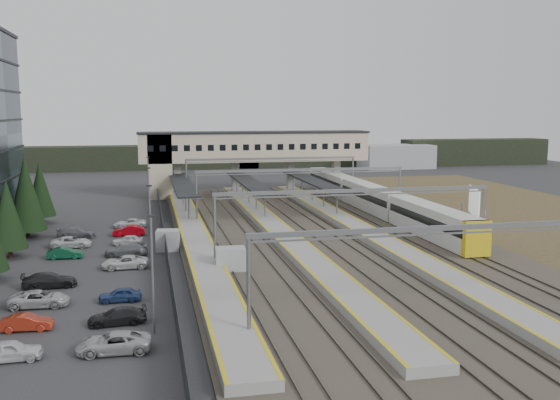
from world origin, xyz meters
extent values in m
plane|color=#2B2B2D|center=(0.00, 0.00, 0.00)|extent=(220.00, 220.00, 0.00)
cylinder|color=black|center=(-22.00, 0.00, 0.60)|extent=(0.44, 0.44, 1.20)
cone|color=black|center=(-22.00, 0.00, 4.50)|extent=(3.64, 3.64, 7.00)
cylinder|color=black|center=(-22.00, 10.00, 0.60)|extent=(0.44, 0.44, 1.20)
cone|color=black|center=(-22.00, 10.00, 5.25)|extent=(4.42, 4.42, 8.50)
cylinder|color=black|center=(-22.00, 20.00, 0.60)|extent=(0.44, 0.44, 1.20)
cone|color=black|center=(-22.00, 20.00, 4.60)|extent=(3.74, 3.74, 7.20)
imported|color=silver|center=(-16.50, -28.00, 0.64)|extent=(3.79, 1.65, 1.27)
imported|color=#9D2816|center=(-16.50, -22.70, 0.57)|extent=(3.50, 1.33, 1.14)
imported|color=#B2B2B7|center=(-16.50, -17.40, 0.63)|extent=(4.60, 2.24, 1.26)
imported|color=black|center=(-16.50, -12.10, 0.65)|extent=(4.62, 2.24, 1.29)
imported|color=#0D4229|center=(-16.50, -1.50, 0.58)|extent=(3.53, 1.33, 1.15)
imported|color=silver|center=(-16.50, 3.80, 0.60)|extent=(4.44, 2.20, 1.21)
imported|color=slate|center=(-16.50, 9.10, 0.63)|extent=(4.42, 1.95, 1.26)
imported|color=#ACABB0|center=(-10.50, -28.00, 0.64)|extent=(4.66, 2.25, 1.28)
imported|color=black|center=(-10.50, -22.70, 0.59)|extent=(4.14, 1.90, 1.17)
imported|color=navy|center=(-10.50, -17.40, 0.56)|extent=(3.31, 1.34, 1.13)
imported|color=silver|center=(-10.50, -6.80, 0.61)|extent=(4.42, 2.12, 1.21)
imported|color=slate|center=(-10.50, -1.50, 0.63)|extent=(4.46, 2.04, 1.26)
imported|color=silver|center=(-10.50, 3.80, 0.57)|extent=(3.41, 1.56, 1.14)
imported|color=#9C050F|center=(-10.50, 9.10, 0.63)|extent=(3.82, 1.36, 1.25)
imported|color=white|center=(-10.50, 14.40, 0.57)|extent=(4.12, 1.90, 1.15)
cylinder|color=slate|center=(-8.00, -25.00, 4.00)|extent=(0.16, 0.16, 8.00)
cube|color=black|center=(-8.00, -25.00, 8.00)|extent=(0.50, 0.25, 0.15)
cylinder|color=slate|center=(-8.00, -8.00, 4.00)|extent=(0.16, 0.16, 8.00)
cube|color=black|center=(-8.00, -8.00, 8.00)|extent=(0.50, 0.25, 0.15)
cylinder|color=slate|center=(-8.00, 10.00, 4.00)|extent=(0.16, 0.16, 8.00)
cube|color=black|center=(-8.00, 10.00, 8.00)|extent=(0.50, 0.25, 0.15)
cylinder|color=slate|center=(-8.00, 28.00, 4.00)|extent=(0.16, 0.16, 8.00)
cube|color=black|center=(-8.00, 28.00, 8.00)|extent=(0.50, 0.25, 0.15)
cube|color=#26282B|center=(-6.50, 5.00, 1.00)|extent=(0.08, 90.00, 2.00)
cube|color=#9B9DA1|center=(-0.82, -10.13, 1.14)|extent=(2.85, 2.16, 2.28)
cube|color=#9B9DA1|center=(-6.19, 0.20, 1.10)|extent=(2.64, 2.30, 2.20)
cube|color=#3C372F|center=(12.00, 5.00, 0.10)|extent=(34.00, 90.00, 0.20)
cube|color=#59544C|center=(-0.72, 5.00, 0.28)|extent=(0.08, 90.00, 0.14)
cube|color=#59544C|center=(0.72, 5.00, 0.28)|extent=(0.08, 90.00, 0.14)
cube|color=#59544C|center=(3.28, 5.00, 0.28)|extent=(0.08, 90.00, 0.14)
cube|color=#59544C|center=(4.72, 5.00, 0.28)|extent=(0.08, 90.00, 0.14)
cube|color=#59544C|center=(9.28, 5.00, 0.28)|extent=(0.08, 90.00, 0.14)
cube|color=#59544C|center=(10.72, 5.00, 0.28)|extent=(0.08, 90.00, 0.14)
cube|color=#59544C|center=(13.28, 5.00, 0.28)|extent=(0.08, 90.00, 0.14)
cube|color=#59544C|center=(14.72, 5.00, 0.28)|extent=(0.08, 90.00, 0.14)
cube|color=#59544C|center=(19.28, 5.00, 0.28)|extent=(0.08, 90.00, 0.14)
cube|color=#59544C|center=(20.72, 5.00, 0.28)|extent=(0.08, 90.00, 0.14)
cube|color=#59544C|center=(23.28, 5.00, 0.28)|extent=(0.08, 90.00, 0.14)
cube|color=#59544C|center=(24.72, 5.00, 0.28)|extent=(0.08, 90.00, 0.14)
cube|color=gray|center=(-3.00, 5.00, 0.45)|extent=(3.20, 82.00, 0.90)
cube|color=gold|center=(-4.45, 5.00, 0.91)|extent=(0.25, 82.00, 0.02)
cube|color=gold|center=(-1.55, 5.00, 0.91)|extent=(0.25, 82.00, 0.02)
cube|color=gray|center=(7.00, 5.00, 0.45)|extent=(3.20, 82.00, 0.90)
cube|color=gold|center=(5.55, 5.00, 0.91)|extent=(0.25, 82.00, 0.02)
cube|color=gold|center=(8.45, 5.00, 0.91)|extent=(0.25, 82.00, 0.02)
cube|color=gray|center=(17.00, 5.00, 0.45)|extent=(3.20, 82.00, 0.90)
cube|color=gold|center=(15.55, 5.00, 0.91)|extent=(0.25, 82.00, 0.02)
cube|color=gold|center=(18.45, 5.00, 0.91)|extent=(0.25, 82.00, 0.02)
cube|color=black|center=(-3.00, 27.00, 4.00)|extent=(3.00, 30.00, 0.25)
cube|color=slate|center=(-3.00, 27.00, 3.85)|extent=(3.10, 30.00, 0.12)
cylinder|color=slate|center=(-3.00, 14.00, 2.40)|extent=(0.20, 0.20, 3.10)
cylinder|color=slate|center=(-3.00, 20.50, 2.40)|extent=(0.20, 0.20, 3.10)
cylinder|color=slate|center=(-3.00, 27.00, 2.40)|extent=(0.20, 0.20, 3.10)
cylinder|color=slate|center=(-3.00, 33.50, 2.40)|extent=(0.20, 0.20, 3.10)
cylinder|color=slate|center=(-3.00, 40.00, 2.40)|extent=(0.20, 0.20, 3.10)
cube|color=black|center=(7.00, 27.00, 4.00)|extent=(3.00, 30.00, 0.25)
cube|color=slate|center=(7.00, 27.00, 3.85)|extent=(3.10, 30.00, 0.12)
cylinder|color=slate|center=(7.00, 14.00, 2.40)|extent=(0.20, 0.20, 3.10)
cylinder|color=slate|center=(7.00, 20.50, 2.40)|extent=(0.20, 0.20, 3.10)
cylinder|color=slate|center=(7.00, 27.00, 2.40)|extent=(0.20, 0.20, 3.10)
cylinder|color=slate|center=(7.00, 33.50, 2.40)|extent=(0.20, 0.20, 3.10)
cylinder|color=slate|center=(7.00, 40.00, 2.40)|extent=(0.20, 0.20, 3.10)
cube|color=black|center=(17.00, 27.00, 4.00)|extent=(3.00, 30.00, 0.25)
cube|color=slate|center=(17.00, 27.00, 3.85)|extent=(3.10, 30.00, 0.12)
cylinder|color=slate|center=(17.00, 14.00, 2.40)|extent=(0.20, 0.20, 3.10)
cylinder|color=slate|center=(17.00, 20.50, 2.40)|extent=(0.20, 0.20, 3.10)
cylinder|color=slate|center=(17.00, 27.00, 2.40)|extent=(0.20, 0.20, 3.10)
cylinder|color=slate|center=(17.00, 33.50, 2.40)|extent=(0.20, 0.20, 3.10)
cylinder|color=slate|center=(17.00, 40.00, 2.40)|extent=(0.20, 0.20, 3.10)
cube|color=#C8B496|center=(10.50, 42.00, 8.50)|extent=(40.00, 6.00, 5.00)
cube|color=black|center=(10.50, 42.00, 11.05)|extent=(40.40, 6.40, 0.30)
cube|color=#C8B496|center=(-6.00, 42.00, 5.50)|extent=(4.00, 6.00, 11.00)
cube|color=black|center=(-7.50, 38.98, 8.60)|extent=(1.00, 0.06, 1.00)
cube|color=black|center=(-5.50, 38.98, 8.60)|extent=(1.00, 0.06, 1.00)
cube|color=black|center=(-3.50, 38.98, 8.60)|extent=(1.00, 0.06, 1.00)
cube|color=black|center=(-1.50, 38.98, 8.60)|extent=(1.00, 0.06, 1.00)
cube|color=black|center=(0.50, 38.98, 8.60)|extent=(1.00, 0.06, 1.00)
cube|color=black|center=(2.50, 38.98, 8.60)|extent=(1.00, 0.06, 1.00)
cube|color=black|center=(4.50, 38.98, 8.60)|extent=(1.00, 0.06, 1.00)
cube|color=black|center=(6.50, 38.98, 8.60)|extent=(1.00, 0.06, 1.00)
cube|color=black|center=(8.50, 38.98, 8.60)|extent=(1.00, 0.06, 1.00)
cube|color=black|center=(10.50, 38.98, 8.60)|extent=(1.00, 0.06, 1.00)
cube|color=black|center=(12.50, 38.98, 8.60)|extent=(1.00, 0.06, 1.00)
cube|color=black|center=(14.50, 38.98, 8.60)|extent=(1.00, 0.06, 1.00)
cube|color=black|center=(16.50, 38.98, 8.60)|extent=(1.00, 0.06, 1.00)
cube|color=black|center=(18.50, 38.98, 8.60)|extent=(1.00, 0.06, 1.00)
cube|color=black|center=(20.50, 38.98, 8.60)|extent=(1.00, 0.06, 1.00)
cube|color=black|center=(22.50, 38.98, 8.60)|extent=(1.00, 0.06, 1.00)
cube|color=black|center=(24.50, 38.98, 8.60)|extent=(1.00, 0.06, 1.00)
cube|color=black|center=(26.50, 38.98, 8.60)|extent=(1.00, 0.06, 1.00)
cube|color=black|center=(28.50, 38.98, 8.60)|extent=(1.00, 0.06, 1.00)
cube|color=gray|center=(-4.50, 42.00, 3.00)|extent=(1.20, 1.60, 6.00)
cube|color=gray|center=(-3.00, 42.00, 3.00)|extent=(1.20, 1.60, 6.00)
cube|color=gray|center=(7.00, 42.00, 3.00)|extent=(1.20, 1.60, 6.00)
cube|color=gray|center=(17.00, 42.00, 3.00)|extent=(1.20, 1.60, 6.00)
cube|color=gray|center=(25.50, 42.00, 3.00)|extent=(1.20, 1.60, 6.00)
cylinder|color=slate|center=(-2.00, -28.00, 3.50)|extent=(0.28, 0.28, 7.00)
cube|color=slate|center=(12.00, -28.00, 7.00)|extent=(28.40, 0.25, 0.35)
cube|color=slate|center=(12.00, -28.00, 6.60)|extent=(28.40, 0.12, 0.12)
cylinder|color=slate|center=(-2.00, -8.00, 3.50)|extent=(0.28, 0.28, 7.00)
cylinder|color=slate|center=(26.00, -8.00, 3.50)|extent=(0.28, 0.28, 7.00)
cube|color=slate|center=(12.00, -8.00, 7.00)|extent=(28.40, 0.25, 0.35)
cube|color=slate|center=(12.00, -8.00, 6.60)|extent=(28.40, 0.12, 0.12)
cylinder|color=slate|center=(-2.00, 14.00, 3.50)|extent=(0.28, 0.28, 7.00)
cylinder|color=slate|center=(26.00, 14.00, 3.50)|extent=(0.28, 0.28, 7.00)
cube|color=slate|center=(12.00, 14.00, 7.00)|extent=(28.40, 0.25, 0.35)
cube|color=slate|center=(12.00, 14.00, 6.60)|extent=(28.40, 0.12, 0.12)
cylinder|color=slate|center=(-2.00, 34.00, 3.50)|extent=(0.28, 0.28, 7.00)
cylinder|color=slate|center=(26.00, 34.00, 3.50)|extent=(0.28, 0.28, 7.00)
cube|color=slate|center=(12.00, 34.00, 7.00)|extent=(28.40, 0.25, 0.35)
cube|color=slate|center=(12.00, 34.00, 6.60)|extent=(28.40, 0.12, 0.12)
cube|color=silver|center=(24.00, -0.73, 2.12)|extent=(2.83, 19.59, 3.63)
cube|color=black|center=(24.00, -0.73, 2.52)|extent=(2.89, 18.99, 0.91)
cube|color=slate|center=(24.00, -0.73, 0.56)|extent=(2.42, 18.19, 0.50)
cube|color=silver|center=(24.00, 19.46, 2.12)|extent=(2.83, 19.59, 3.63)
cube|color=black|center=(24.00, 19.46, 2.52)|extent=(2.89, 18.99, 0.91)
cube|color=slate|center=(24.00, 19.46, 0.56)|extent=(2.42, 18.19, 0.50)
cube|color=silver|center=(24.00, 39.64, 2.12)|extent=(2.83, 19.59, 3.63)
cube|color=black|center=(24.00, 39.64, 2.52)|extent=(2.89, 18.99, 0.91)
cube|color=slate|center=(24.00, 39.64, 0.56)|extent=(2.42, 18.19, 0.50)
cube|color=gold|center=(24.00, -10.42, 2.12)|extent=(2.85, 0.90, 3.63)
cylinder|color=slate|center=(29.96, -1.97, 1.76)|extent=(0.20, 0.20, 3.51)
cylinder|color=slate|center=(29.96, 3.61, 1.76)|extent=(0.20, 0.20, 3.51)
cube|color=white|center=(29.96, 0.82, 4.06)|extent=(2.34, 6.26, 3.29)
cube|color=black|center=(-10.00, 95.00, 3.00)|extent=(60.00, 8.00, 6.00)
cube|color=black|center=(40.00, 95.00, 2.50)|extent=(50.00, 8.00, 5.00)
cube|color=black|center=(80.00, 90.00, 3.50)|extent=(40.00, 8.00, 7.00)
cube|color=#9B9DA1|center=(55.00, 85.00, 3.00)|extent=(18.00, 10.00, 6.00)
camera|label=1|loc=(-8.15, -66.22, 14.91)|focal=40.00mm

